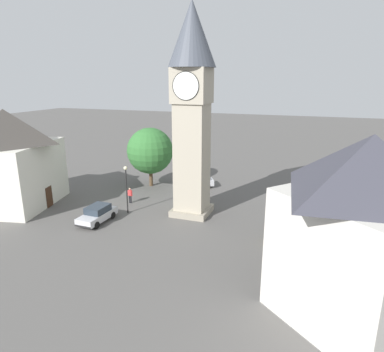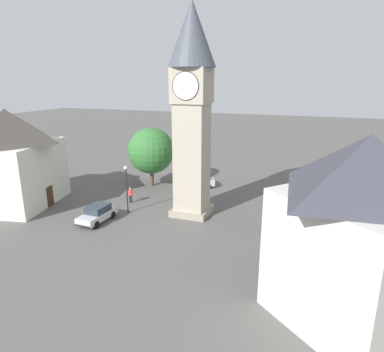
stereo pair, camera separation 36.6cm
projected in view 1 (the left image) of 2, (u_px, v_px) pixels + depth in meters
ground_plane at (192, 213)px, 33.40m from camera, size 200.00×200.00×0.00m
clock_tower at (192, 95)px, 30.33m from camera, size 4.21×4.21×19.30m
car_blue_kerb at (97, 214)px, 31.18m from camera, size 1.93×4.19×1.53m
car_silver_kerb at (197, 181)px, 41.34m from camera, size 4.44×3.38×1.53m
car_red_corner at (296, 230)px, 27.95m from camera, size 3.89×4.28×1.53m
car_white_side at (340, 218)px, 30.18m from camera, size 3.85×4.30×1.53m
pedestrian at (130, 194)px, 35.93m from camera, size 0.56×0.25×1.69m
tree at (150, 151)px, 40.90m from camera, size 5.52×5.52×7.12m
building_shop_left at (361, 230)px, 17.55m from camera, size 10.18×10.19×10.10m
building_terrace_right at (10, 158)px, 34.27m from camera, size 9.59×10.52×9.86m
lamp_post at (126, 182)px, 32.65m from camera, size 0.36×0.36×4.70m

